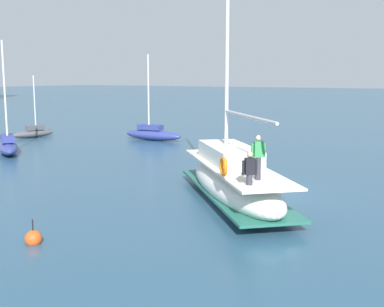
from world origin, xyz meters
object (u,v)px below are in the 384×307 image
moored_sloop_near (8,145)px  moored_catamaran (33,132)px  mooring_buoy (33,239)px  main_sailboat (233,178)px  moored_cutter_left (153,133)px

moored_sloop_near → moored_catamaran: 8.74m
mooring_buoy → main_sailboat: bearing=-19.7°
moored_cutter_left → moored_sloop_near: bearing=158.4°
main_sailboat → moored_catamaran: main_sailboat is taller
mooring_buoy → moored_sloop_near: bearing=53.8°
moored_catamaran → mooring_buoy: moored_catamaran is taller
moored_sloop_near → moored_catamaran: moored_sloop_near is taller
moored_catamaran → main_sailboat: bearing=-113.3°
moored_catamaran → moored_cutter_left: 10.29m
moored_catamaran → mooring_buoy: (-18.16, -20.91, -0.27)m
main_sailboat → moored_cutter_left: 19.87m
moored_sloop_near → moored_catamaran: size_ratio=1.43×
moored_cutter_left → mooring_buoy: (-21.87, -11.31, -0.38)m
moored_catamaran → moored_cutter_left: moored_cutter_left is taller
main_sailboat → moored_sloop_near: main_sailboat is taller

